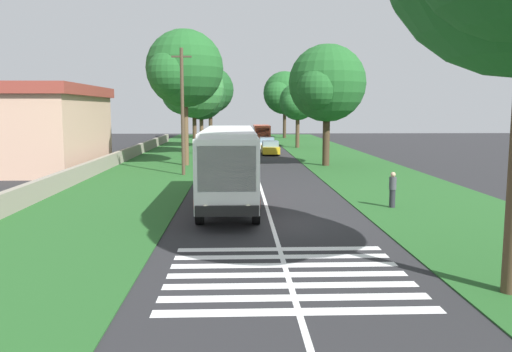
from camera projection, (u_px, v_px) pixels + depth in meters
name	position (u px, v px, depth m)	size (l,w,h in m)	color
ground	(272.00, 224.00, 21.14)	(160.00, 160.00, 0.00)	#262628
grass_verge_left	(139.00, 177.00, 35.71)	(120.00, 8.00, 0.04)	#235623
grass_verge_right	(374.00, 176.00, 36.30)	(120.00, 8.00, 0.04)	#235623
centre_line	(257.00, 176.00, 36.01)	(110.00, 0.16, 0.01)	silver
coach_bus	(229.00, 162.00, 24.71)	(11.16, 2.62, 3.73)	white
zebra_crossing	(287.00, 275.00, 14.60)	(5.85, 6.80, 0.01)	silver
trailing_car_0	(234.00, 155.00, 44.92)	(4.30, 1.78, 1.43)	gold
trailing_car_1	(270.00, 148.00, 53.50)	(4.30, 1.78, 1.43)	gold
trailing_car_2	(267.00, 144.00, 60.19)	(4.30, 1.78, 1.43)	silver
trailing_minibus_0	(262.00, 132.00, 70.03)	(6.00, 2.14, 2.53)	#CC4C33
roadside_tree_left_0	(184.00, 71.00, 42.21)	(7.55, 6.30, 11.09)	brown
roadside_tree_left_1	(200.00, 96.00, 63.51)	(7.13, 6.11, 9.45)	brown
roadside_tree_left_2	(209.00, 91.00, 80.87)	(8.85, 7.43, 11.35)	#3D2D1E
roadside_tree_left_3	(192.00, 90.00, 53.48)	(7.59, 6.31, 9.95)	#4C3826
roadside_tree_right_0	(283.00, 94.00, 83.28)	(8.47, 6.91, 10.74)	#3D2D1E
roadside_tree_right_2	(297.00, 103.00, 62.35)	(5.52, 4.49, 7.80)	#4C3826
roadside_tree_right_3	(325.00, 85.00, 42.04)	(7.15, 6.28, 9.88)	#3D2D1E
utility_pole	(182.00, 110.00, 36.03)	(0.24, 1.40, 8.84)	#473828
roadside_wall	(107.00, 162.00, 40.47)	(70.00, 0.40, 1.04)	gray
roadside_building	(33.00, 127.00, 39.92)	(13.61, 9.46, 6.48)	tan
pedestrian	(393.00, 189.00, 24.35)	(0.34, 0.34, 1.69)	#26262D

